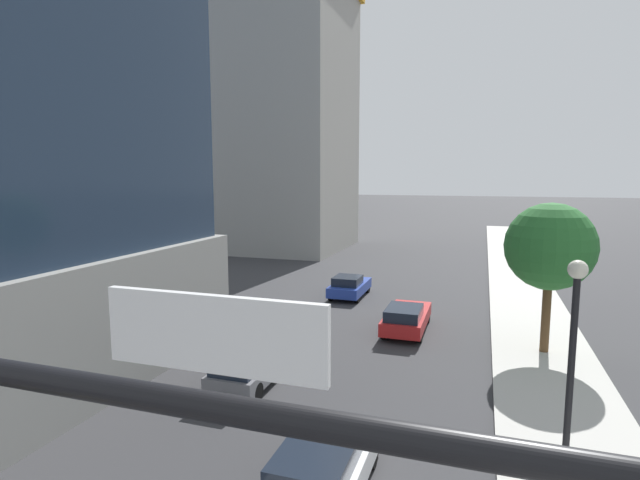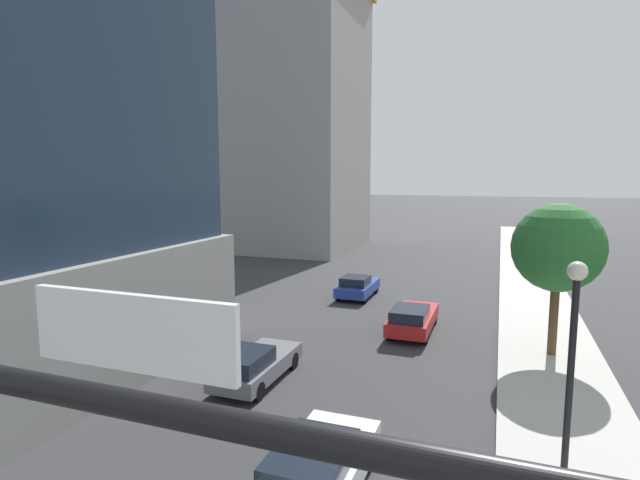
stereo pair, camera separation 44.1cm
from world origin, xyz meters
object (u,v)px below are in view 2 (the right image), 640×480
Objects in this scene: street_lamp at (573,342)px; street_tree at (558,248)px; car_blue at (357,286)px; car_gray at (254,365)px; car_white at (315,471)px; construction_building at (292,93)px; car_red at (412,318)px.

street_lamp is 0.87× the size of street_tree.
car_blue is (-10.47, 7.15, -3.93)m from street_tree.
street_tree is 1.56× the size of car_blue.
car_gray is at bearing 162.02° from street_lamp.
car_white is at bearing -157.97° from street_lamp.
construction_building reaches higher than car_gray.
construction_building is at bearing 131.58° from street_tree.
car_blue is (12.41, -18.64, -15.31)m from construction_building.
car_red is 1.09× the size of car_gray.
construction_building is 44.13m from car_white.
car_gray is (-9.88, 3.20, -3.07)m from street_lamp.
car_red is at bearing 116.13° from street_lamp.
construction_building is 33.45m from car_red.
street_lamp is 9.88m from street_tree.
construction_building is at bearing 114.01° from car_white.
street_lamp is at bearing -63.87° from car_red.
street_tree reaches higher than car_white.
car_gray is (-10.47, -6.62, -3.92)m from street_tree.
street_tree is 14.01m from car_white.
construction_building is 36.31m from street_tree.
car_red is 9.05m from car_gray.
street_tree is 1.32× the size of car_white.
car_gray is (-4.43, 5.41, -0.03)m from car_white.
car_blue is at bearing 103.02° from car_white.
street_tree is at bearing 32.32° from car_gray.
street_lamp is (22.29, -35.62, -12.23)m from construction_building.
car_gray is at bearing 129.34° from car_white.
construction_building reaches higher than car_white.
car_gray reaches higher than car_blue.
car_blue is 0.85× the size of car_red.
construction_building reaches higher than car_blue.
car_white is (-5.44, -2.20, -3.04)m from street_lamp.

